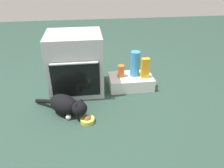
% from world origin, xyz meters
% --- Properties ---
extents(ground, '(8.00, 8.00, 0.00)m').
position_xyz_m(ground, '(0.00, 0.00, 0.00)').
color(ground, '#284238').
extents(oven, '(0.59, 0.55, 0.68)m').
position_xyz_m(oven, '(-0.10, 0.38, 0.34)').
color(oven, '#B7BABF').
rests_on(oven, ground).
extents(pantry_cabinet, '(0.52, 0.32, 0.15)m').
position_xyz_m(pantry_cabinet, '(0.54, 0.36, 0.07)').
color(pantry_cabinet, white).
rests_on(pantry_cabinet, ground).
extents(food_bowl, '(0.14, 0.14, 0.08)m').
position_xyz_m(food_bowl, '(-0.00, -0.24, 0.03)').
color(food_bowl, '#D1D14C').
rests_on(food_bowl, ground).
extents(cat, '(0.56, 0.44, 0.22)m').
position_xyz_m(cat, '(-0.19, -0.10, 0.11)').
color(cat, black).
rests_on(cat, ground).
extents(juice_carton, '(0.09, 0.06, 0.24)m').
position_xyz_m(juice_carton, '(0.69, 0.31, 0.27)').
color(juice_carton, orange).
rests_on(juice_carton, pantry_cabinet).
extents(water_bottle, '(0.11, 0.11, 0.30)m').
position_xyz_m(water_bottle, '(0.59, 0.38, 0.30)').
color(water_bottle, '#388CD1').
rests_on(water_bottle, pantry_cabinet).
extents(sauce_jar, '(0.08, 0.08, 0.14)m').
position_xyz_m(sauce_jar, '(0.42, 0.37, 0.22)').
color(sauce_jar, '#D16023').
rests_on(sauce_jar, pantry_cabinet).
extents(soda_can, '(0.07, 0.07, 0.12)m').
position_xyz_m(soda_can, '(0.74, 0.44, 0.21)').
color(soda_can, green).
rests_on(soda_can, pantry_cabinet).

